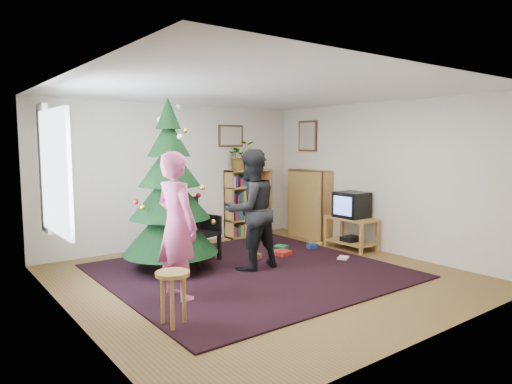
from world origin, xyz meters
TOP-DOWN VIEW (x-y plane):
  - floor at (0.00, 0.00)m, footprint 5.00×5.00m
  - ceiling at (0.00, 0.00)m, footprint 5.00×5.00m
  - wall_back at (0.00, 2.50)m, footprint 5.00×0.02m
  - wall_front at (0.00, -2.50)m, footprint 5.00×0.02m
  - wall_left at (-2.50, 0.00)m, footprint 0.02×5.00m
  - wall_right at (2.50, 0.00)m, footprint 0.02×5.00m
  - rug at (0.00, 0.30)m, footprint 3.80×3.60m
  - window_pane at (-2.47, 0.60)m, footprint 0.04×1.20m
  - curtain at (-2.43, 1.30)m, footprint 0.06×0.35m
  - picture_back at (1.15, 2.48)m, footprint 0.55×0.03m
  - picture_right at (2.48, 1.75)m, footprint 0.03×0.50m
  - christmas_tree at (-0.86, 1.03)m, footprint 1.35×1.35m
  - bookshelf_back at (1.47, 2.34)m, footprint 0.95×0.30m
  - bookshelf_right at (2.34, 1.53)m, footprint 0.30×0.95m
  - tv_stand at (2.22, 0.37)m, footprint 0.47×0.85m
  - crt_tv at (2.22, 0.37)m, footprint 0.47×0.50m
  - armchair at (-0.32, 1.32)m, footprint 0.67×0.68m
  - stool at (-1.76, -0.82)m, footprint 0.34×0.34m
  - person_standing at (-1.33, -0.09)m, footprint 0.51×0.69m
  - person_by_chair at (0.08, 0.38)m, footprint 0.85×0.67m
  - potted_plant at (1.27, 2.34)m, footprint 0.56×0.51m
  - table_lamp at (1.77, 2.34)m, footprint 0.26×0.26m
  - floor_clutter at (1.31, 0.68)m, footprint 1.76×1.30m

SIDE VIEW (x-z plane):
  - floor at x=0.00m, z-range 0.00..0.00m
  - rug at x=0.00m, z-range 0.00..0.02m
  - floor_clutter at x=1.31m, z-range 0.00..0.08m
  - tv_stand at x=2.22m, z-range 0.05..0.60m
  - stool at x=-1.76m, z-range 0.15..0.72m
  - armchair at x=-0.32m, z-range 0.04..1.01m
  - bookshelf_back at x=1.47m, z-range 0.01..1.31m
  - bookshelf_right at x=2.34m, z-range 0.01..1.31m
  - crt_tv at x=2.22m, z-range 0.55..0.99m
  - person_standing at x=-1.33m, z-range 0.00..1.73m
  - person_by_chair at x=0.08m, z-range 0.00..1.73m
  - christmas_tree at x=-0.86m, z-range -0.20..2.25m
  - wall_back at x=0.00m, z-range 0.00..2.50m
  - wall_front at x=0.00m, z-range 0.00..2.50m
  - wall_left at x=-2.50m, z-range 0.00..2.50m
  - wall_right at x=2.50m, z-range 0.00..2.50m
  - window_pane at x=-2.47m, z-range 0.80..2.20m
  - curtain at x=-2.43m, z-range 0.70..2.30m
  - table_lamp at x=1.77m, z-range 1.36..1.70m
  - potted_plant at x=1.27m, z-range 1.30..1.85m
  - picture_back at x=1.15m, z-range 1.74..2.16m
  - picture_right at x=2.48m, z-range 1.65..2.25m
  - ceiling at x=0.00m, z-range 2.50..2.50m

